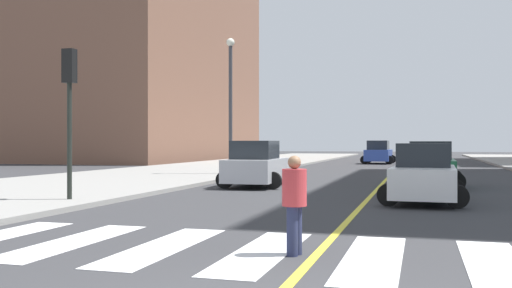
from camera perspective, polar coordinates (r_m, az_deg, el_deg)
The scene contains 12 objects.
sidewalk_kerb_west at distance 28.77m, azimuth -12.72°, elevation -3.33°, with size 10.00×120.00×0.15m, color gray.
crosswalk_paint at distance 9.49m, azimuth 6.02°, elevation -10.90°, with size 13.50×4.00×0.01m.
lane_divider_paint at distance 45.24m, azimuth 14.00°, elevation -2.15°, with size 0.16×80.00×0.01m, color yellow.
low_rise_brick_west at distance 64.22m, azimuth -10.65°, elevation 9.33°, with size 16.00×32.00×24.12m, color brown.
car_gray_nearest at distance 56.54m, azimuth 16.03°, elevation -0.90°, with size 2.33×3.73×1.67m.
car_silver_second at distance 23.63m, azimuth 0.01°, elevation -2.12°, with size 2.74×4.30×1.89m.
car_green_third at distance 24.43m, azimuth 16.96°, elevation -2.08°, with size 2.66×4.21×1.87m.
car_blue_fourth at distance 50.07m, azimuth 12.08°, elevation -0.87°, with size 2.85×4.48×1.98m.
car_white_fifth at distance 18.08m, azimuth 16.32°, elevation -2.97°, with size 2.59×4.07×1.80m.
traffic_light_far_corner at distance 17.82m, azimuth -18.04°, elevation 4.83°, with size 0.36×0.41×4.43m.
pedestrian_crossing at distance 9.32m, azimuth 3.84°, elevation -5.62°, with size 0.40×0.40×1.61m.
street_lamp at distance 30.92m, azimuth -2.55°, elevation 5.04°, with size 0.44×0.44×7.28m.
Camera 1 is at (1.62, -5.17, 1.83)m, focal length 40.22 mm.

